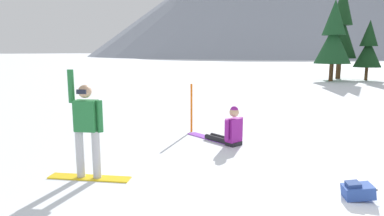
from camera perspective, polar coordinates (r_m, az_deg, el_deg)
The scene contains 8 objects.
snowboarder_foreground at distance 6.49m, azimuth -17.32°, elevation -3.27°, with size 1.56×0.74×2.03m.
snowboarder_midground at distance 8.73m, azimuth 6.21°, elevation -3.80°, with size 1.78×1.08×1.01m.
backpack_blue at distance 6.19m, azimuth 26.13°, elevation -12.42°, with size 0.55×0.46×0.29m.
trail_marker_pole at distance 9.93m, azimuth -0.09°, elevation -0.00°, with size 0.06×0.06×1.43m, color orange.
pine_tree_tall at distance 29.58m, azimuth 22.75°, elevation 10.98°, with size 2.81×2.81×6.42m.
pine_tree_broad at distance 31.75m, azimuth 27.60°, elevation 9.02°, with size 2.14×2.14×4.93m.
pine_tree_twin at distance 32.62m, azimuth 23.87°, elevation 12.29°, with size 2.73×2.73×8.10m.
peak_east_ridge at distance 250.10m, azimuth 7.14°, elevation 15.88°, with size 132.24×132.24×58.65m.
Camera 1 is at (0.73, -4.65, 2.34)m, focal length 31.63 mm.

